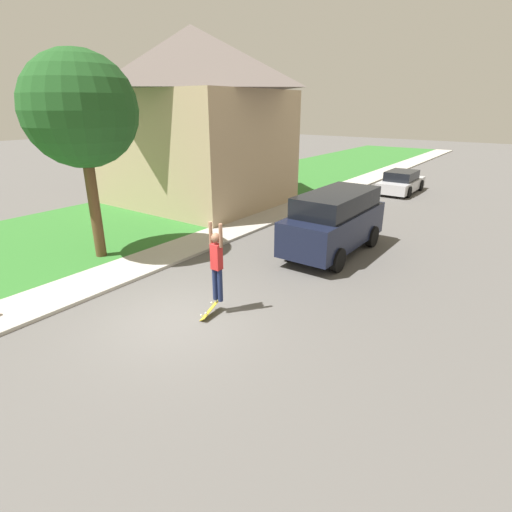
{
  "coord_description": "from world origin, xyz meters",
  "views": [
    {
      "loc": [
        6.79,
        -5.94,
        5.04
      ],
      "look_at": [
        0.67,
        2.49,
        1.08
      ],
      "focal_mm": 28.0,
      "sensor_mm": 36.0,
      "label": 1
    }
  ],
  "objects_px": {
    "lawn_tree_near": "(80,111)",
    "skateboard": "(210,309)",
    "suv_parked": "(335,221)",
    "car_down_street": "(401,182)",
    "skateboarder": "(217,261)"
  },
  "relations": [
    {
      "from": "lawn_tree_near",
      "to": "skateboard",
      "type": "bearing_deg",
      "value": -8.05
    },
    {
      "from": "suv_parked",
      "to": "car_down_street",
      "type": "height_order",
      "value": "suv_parked"
    },
    {
      "from": "lawn_tree_near",
      "to": "car_down_street",
      "type": "height_order",
      "value": "lawn_tree_near"
    },
    {
      "from": "skateboarder",
      "to": "suv_parked",
      "type": "bearing_deg",
      "value": 85.95
    },
    {
      "from": "suv_parked",
      "to": "skateboard",
      "type": "relative_size",
      "value": 6.18
    },
    {
      "from": "lawn_tree_near",
      "to": "skateboard",
      "type": "relative_size",
      "value": 8.36
    },
    {
      "from": "lawn_tree_near",
      "to": "car_down_street",
      "type": "xyz_separation_m",
      "value": [
        4.99,
        17.44,
        -4.24
      ]
    },
    {
      "from": "skateboarder",
      "to": "lawn_tree_near",
      "type": "bearing_deg",
      "value": 174.38
    },
    {
      "from": "suv_parked",
      "to": "car_down_street",
      "type": "distance_m",
      "value": 12.28
    },
    {
      "from": "car_down_street",
      "to": "skateboarder",
      "type": "relative_size",
      "value": 2.05
    },
    {
      "from": "skateboard",
      "to": "lawn_tree_near",
      "type": "bearing_deg",
      "value": 171.95
    },
    {
      "from": "lawn_tree_near",
      "to": "suv_parked",
      "type": "xyz_separation_m",
      "value": [
        6.35,
        5.25,
        -3.66
      ]
    },
    {
      "from": "lawn_tree_near",
      "to": "skateboarder",
      "type": "bearing_deg",
      "value": -5.62
    },
    {
      "from": "car_down_street",
      "to": "skateboard",
      "type": "distance_m",
      "value": 18.3
    },
    {
      "from": "lawn_tree_near",
      "to": "car_down_street",
      "type": "bearing_deg",
      "value": 74.03
    }
  ]
}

